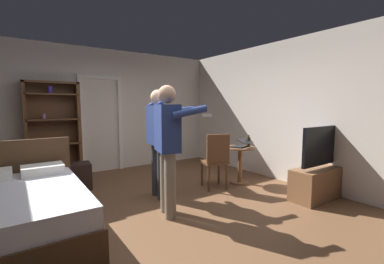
% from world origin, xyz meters
% --- Properties ---
extents(ground_plane, '(6.16, 6.16, 0.00)m').
position_xyz_m(ground_plane, '(0.00, 0.00, 0.00)').
color(ground_plane, brown).
extents(wall_back, '(5.52, 0.12, 2.72)m').
position_xyz_m(wall_back, '(0.00, 2.86, 1.36)').
color(wall_back, silver).
rests_on(wall_back, ground_plane).
extents(wall_right, '(0.12, 5.84, 2.72)m').
position_xyz_m(wall_right, '(2.70, 0.00, 1.36)').
color(wall_right, silver).
rests_on(wall_right, ground_plane).
extents(doorway_frame, '(0.93, 0.08, 2.13)m').
position_xyz_m(doorway_frame, '(-0.08, 2.78, 1.22)').
color(doorway_frame, white).
rests_on(doorway_frame, ground_plane).
extents(bed, '(1.34, 1.94, 1.02)m').
position_xyz_m(bed, '(-1.69, 0.28, 0.30)').
color(bed, '#4C331E').
rests_on(bed, ground_plane).
extents(bookshelf, '(0.98, 0.32, 1.94)m').
position_xyz_m(bookshelf, '(-1.05, 2.64, 1.04)').
color(bookshelf, brown).
rests_on(bookshelf, ground_plane).
extents(tv_flatscreen, '(1.15, 0.40, 1.16)m').
position_xyz_m(tv_flatscreen, '(2.34, -0.92, 0.33)').
color(tv_flatscreen, brown).
rests_on(tv_flatscreen, ground_plane).
extents(side_table, '(0.57, 0.57, 0.70)m').
position_xyz_m(side_table, '(1.83, 0.38, 0.47)').
color(side_table, brown).
rests_on(side_table, ground_plane).
extents(laptop, '(0.41, 0.41, 0.17)m').
position_xyz_m(laptop, '(1.82, 0.34, 0.75)').
color(laptop, black).
rests_on(laptop, side_table).
extents(bottle_on_table, '(0.06, 0.06, 0.23)m').
position_xyz_m(bottle_on_table, '(1.97, 0.30, 0.80)').
color(bottle_on_table, '#2F270E').
rests_on(bottle_on_table, side_table).
extents(wooden_chair, '(0.52, 0.52, 0.99)m').
position_xyz_m(wooden_chair, '(1.23, 0.37, 0.54)').
color(wooden_chair, brown).
rests_on(wooden_chair, ground_plane).
extents(person_blue_shirt, '(0.62, 0.69, 1.75)m').
position_xyz_m(person_blue_shirt, '(-0.00, -0.11, 1.02)').
color(person_blue_shirt, gray).
rests_on(person_blue_shirt, ground_plane).
extents(person_striped_shirt, '(0.69, 0.64, 1.73)m').
position_xyz_m(person_striped_shirt, '(0.22, 0.58, 1.01)').
color(person_striped_shirt, '#333338').
rests_on(person_striped_shirt, ground_plane).
extents(suitcase_dark, '(0.66, 0.45, 0.46)m').
position_xyz_m(suitcase_dark, '(-0.89, 1.76, 0.23)').
color(suitcase_dark, black).
rests_on(suitcase_dark, ground_plane).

